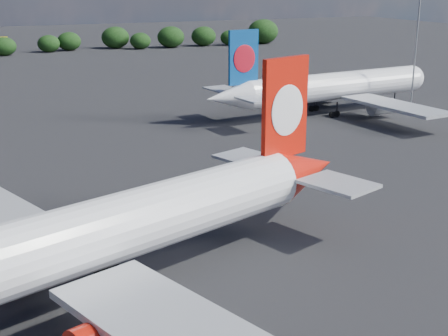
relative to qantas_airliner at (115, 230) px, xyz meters
name	(u,v)px	position (x,y,z in m)	size (l,w,h in m)	color
qantas_airliner	(115,230)	(0.00, 0.00, 0.00)	(49.36, 47.41, 16.53)	white
china_southern_airliner	(329,88)	(51.59, 50.03, -0.30)	(47.66, 45.39, 15.54)	white
floodlight_mast_near	(418,24)	(65.42, 44.19, 10.77)	(1.60, 1.60, 24.85)	gray
billboard_yellow	(0,42)	(6.20, 172.59, -1.17)	(5.00, 0.30, 5.50)	yellow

